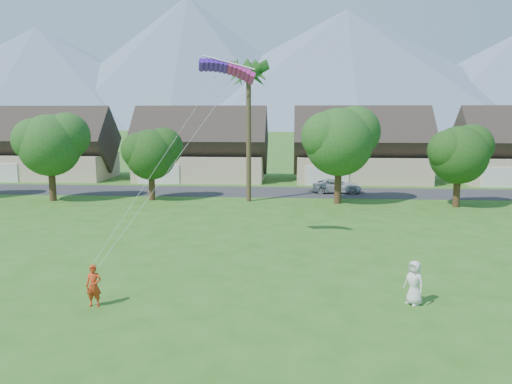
# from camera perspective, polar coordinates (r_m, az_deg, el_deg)

# --- Properties ---
(ground) EXTENTS (500.00, 500.00, 0.00)m
(ground) POSITION_cam_1_polar(r_m,az_deg,el_deg) (18.21, -2.38, -16.98)
(ground) COLOR #2D6019
(ground) RESTS_ON ground
(street) EXTENTS (90.00, 7.00, 0.01)m
(street) POSITION_cam_1_polar(r_m,az_deg,el_deg) (50.92, 1.95, 0.01)
(street) COLOR #2D2D30
(street) RESTS_ON ground
(kite_flyer) EXTENTS (0.66, 0.44, 1.78)m
(kite_flyer) POSITION_cam_1_polar(r_m,az_deg,el_deg) (22.09, -18.06, -10.15)
(kite_flyer) COLOR red
(kite_flyer) RESTS_ON ground
(watcher) EXTENTS (1.04, 1.10, 1.89)m
(watcher) POSITION_cam_1_polar(r_m,az_deg,el_deg) (22.25, 17.62, -9.85)
(watcher) COLOR silver
(watcher) RESTS_ON ground
(parked_car) EXTENTS (4.95, 2.32, 1.37)m
(parked_car) POSITION_cam_1_polar(r_m,az_deg,el_deg) (50.99, 9.28, 0.68)
(parked_car) COLOR silver
(parked_car) RESTS_ON ground
(mountain_ridge) EXTENTS (540.00, 240.00, 70.00)m
(mountain_ridge) POSITION_cam_1_polar(r_m,az_deg,el_deg) (277.19, 6.05, 13.33)
(mountain_ridge) COLOR slate
(mountain_ridge) RESTS_ON ground
(houses_row) EXTENTS (72.75, 8.19, 8.86)m
(houses_row) POSITION_cam_1_polar(r_m,az_deg,el_deg) (59.44, 2.78, 4.63)
(houses_row) COLOR beige
(houses_row) RESTS_ON ground
(tree_row) EXTENTS (62.27, 6.67, 8.45)m
(tree_row) POSITION_cam_1_polar(r_m,az_deg,el_deg) (44.39, 0.20, 5.03)
(tree_row) COLOR #47301C
(tree_row) RESTS_ON ground
(fan_palm) EXTENTS (3.00, 3.00, 13.80)m
(fan_palm) POSITION_cam_1_polar(r_m,az_deg,el_deg) (45.09, -0.86, 13.88)
(fan_palm) COLOR #4C3D26
(fan_palm) RESTS_ON ground
(parafoil_kite) EXTENTS (3.28, 1.16, 0.50)m
(parafoil_kite) POSITION_cam_1_polar(r_m,az_deg,el_deg) (29.41, -3.26, 14.01)
(parafoil_kite) COLOR #4B19BD
(parafoil_kite) RESTS_ON ground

